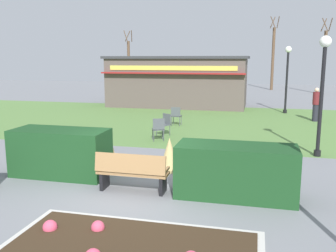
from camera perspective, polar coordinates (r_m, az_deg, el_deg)
name	(u,v)px	position (r m, az deg, el deg)	size (l,w,h in m)	color
ground_plane	(136,193)	(8.84, -4.99, -10.22)	(80.00, 80.00, 0.00)	slate
lawn_patch	(201,121)	(18.61, 5.16, 0.72)	(36.00, 12.00, 0.01)	#5B8442
park_bench	(132,172)	(8.77, -5.55, -7.09)	(1.70, 0.53, 0.95)	#9E7547
hedge_left	(61,153)	(10.32, -16.21, -3.95)	(2.55, 1.10, 1.25)	#19421E
hedge_right	(236,171)	(8.56, 10.41, -6.85)	(2.68, 1.10, 1.19)	#19421E
ornamental_grass_behind_left	(169,154)	(10.33, 0.22, -4.39)	(0.59, 0.59, 0.95)	tan
ornamental_grass_behind_right	(108,150)	(10.66, -9.20, -3.61)	(0.62, 0.62, 1.11)	tan
lamppost_mid	(323,81)	(12.55, 22.73, 6.40)	(0.36, 0.36, 3.80)	black
lamppost_far	(287,71)	(22.23, 17.91, 8.06)	(0.36, 0.36, 3.80)	black
food_kiosk	(178,81)	(24.65, 1.56, 6.93)	(9.11, 4.44, 3.26)	#594C47
cafe_chair_west	(158,128)	(14.02, -1.49, -0.24)	(0.58, 0.58, 0.89)	#4C5156
cafe_chair_east	(165,123)	(15.06, -0.49, 0.51)	(0.61, 0.61, 0.89)	#4C5156
cafe_chair_center	(176,115)	(17.28, 1.26, 1.77)	(0.44, 0.44, 0.89)	#4C5156
person_strolling	(316,104)	(19.89, 21.84, 3.13)	(0.34, 0.34, 1.69)	#23232D
parked_car_west_slot	(190,87)	(32.63, 3.44, 5.99)	(4.34, 2.33, 1.20)	silver
tree_left_bg	(324,61)	(35.70, 22.91, 9.23)	(0.91, 0.96, 6.57)	brown
tree_right_bg	(273,57)	(38.95, 15.87, 10.13)	(0.91, 0.96, 7.19)	brown
tree_center_bg	(129,64)	(39.12, -6.08, 9.56)	(0.91, 0.96, 5.96)	brown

